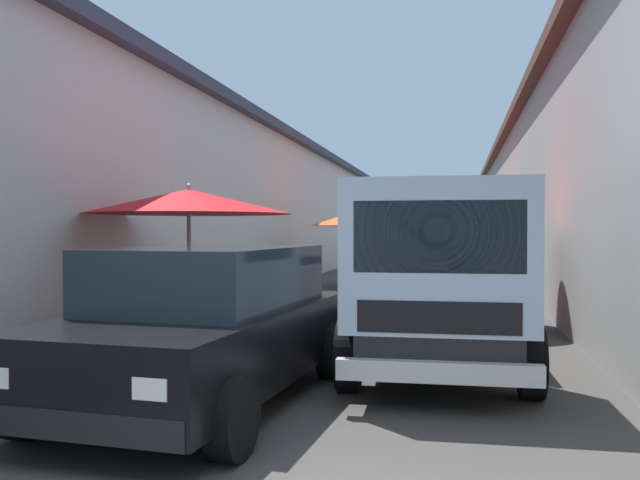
{
  "coord_description": "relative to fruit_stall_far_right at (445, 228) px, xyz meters",
  "views": [
    {
      "loc": [
        -3.19,
        -1.63,
        1.61
      ],
      "look_at": [
        8.99,
        0.9,
        1.42
      ],
      "focal_mm": 36.82,
      "sensor_mm": 36.0,
      "label": 1
    }
  ],
  "objects": [
    {
      "name": "vendor_by_crates",
      "position": [
        -6.44,
        0.24,
        -0.77
      ],
      "size": [
        0.38,
        0.57,
        1.56
      ],
      "color": "navy",
      "rests_on": "ground"
    },
    {
      "name": "fruit_stall_far_right",
      "position": [
        0.0,
        0.0,
        0.0
      ],
      "size": [
        2.79,
        2.79,
        2.17
      ],
      "color": "#9E9EA3",
      "rests_on": "ground"
    },
    {
      "name": "fruit_stall_near_left",
      "position": [
        -1.4,
        2.6,
        0.0
      ],
      "size": [
        2.18,
        2.18,
        2.16
      ],
      "color": "#9E9EA3",
      "rests_on": "ground"
    },
    {
      "name": "fruit_stall_far_left",
      "position": [
        3.5,
        -0.93,
        -0.07
      ],
      "size": [
        2.27,
        2.27,
        2.09
      ],
      "color": "#9E9EA3",
      "rests_on": "ground"
    },
    {
      "name": "hatchback_car",
      "position": [
        -13.78,
        1.97,
        -0.92
      ],
      "size": [
        4.03,
        2.16,
        1.45
      ],
      "color": "black",
      "rests_on": "ground"
    },
    {
      "name": "delivery_truck",
      "position": [
        -12.37,
        -0.12,
        -0.62
      ],
      "size": [
        4.97,
        2.08,
        2.08
      ],
      "color": "black",
      "rests_on": "ground"
    },
    {
      "name": "ground",
      "position": [
        -2.84,
        1.32,
        -1.66
      ],
      "size": [
        90.0,
        90.0,
        0.0
      ],
      "primitive_type": "plane",
      "color": "#3D3A38"
    },
    {
      "name": "vendor_in_shade",
      "position": [
        -2.22,
        -0.41,
        -0.72
      ],
      "size": [
        0.45,
        0.53,
        1.62
      ],
      "color": "#665B4C",
      "rests_on": "ground"
    },
    {
      "name": "plastic_stool",
      "position": [
        -5.03,
        -0.56,
        -1.34
      ],
      "size": [
        0.3,
        0.3,
        0.43
      ],
      "color": "red",
      "rests_on": "ground"
    },
    {
      "name": "building_left_whitewash",
      "position": [
        -0.59,
        8.08,
        0.63
      ],
      "size": [
        49.8,
        7.5,
        4.57
      ],
      "color": "beige",
      "rests_on": "ground"
    },
    {
      "name": "fruit_stall_mid_lane",
      "position": [
        -11.08,
        3.28,
        0.18
      ],
      "size": [
        2.85,
        2.85,
        2.25
      ],
      "color": "#9E9EA3",
      "rests_on": "ground"
    },
    {
      "name": "fruit_stall_near_right",
      "position": [
        -8.41,
        -0.35,
        -0.04
      ],
      "size": [
        2.65,
        2.65,
        2.11
      ],
      "color": "#9E9EA3",
      "rests_on": "ground"
    }
  ]
}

